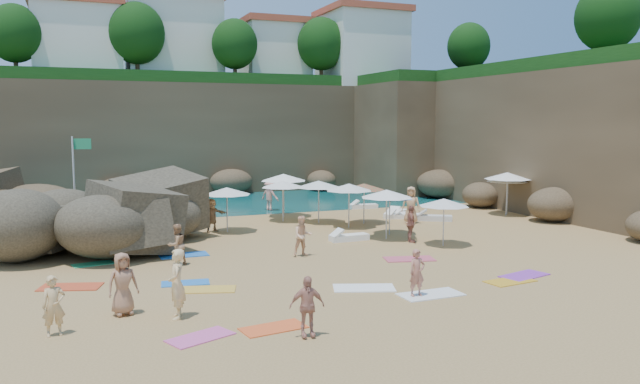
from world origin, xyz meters
name	(u,v)px	position (x,y,z in m)	size (l,w,h in m)	color
ground	(302,250)	(0.00, 0.00, 0.00)	(120.00, 120.00, 0.00)	tan
seawater	(183,183)	(0.00, 30.00, 0.00)	(120.00, 120.00, 0.00)	#0C4751
cliff_back	(217,137)	(2.00, 25.00, 4.00)	(44.00, 8.00, 8.00)	brown
cliff_right	(540,141)	(19.00, 8.00, 4.00)	(8.00, 30.00, 8.00)	brown
cliff_corner	(416,137)	(17.00, 20.00, 4.00)	(10.00, 12.00, 8.00)	brown
rock_promontory	(32,212)	(-11.00, 16.00, 0.00)	(12.00, 7.00, 2.00)	brown
clifftop_buildings	(226,45)	(2.96, 25.79, 11.24)	(28.48, 9.48, 7.00)	white
clifftop_trees	(271,36)	(4.78, 19.52, 11.26)	(35.60, 23.82, 4.40)	#11380F
rock_outcrop	(104,252)	(-7.60, 2.49, 0.00)	(7.87, 5.90, 3.15)	brown
flag_pole	(77,171)	(-8.47, 8.29, 2.91)	(0.89, 0.19, 4.56)	silver
parasol_0	(227,191)	(-1.90, 5.16, 1.98)	(2.28, 2.28, 2.16)	silver
parasol_1	(284,177)	(2.09, 8.69, 2.20)	(2.53, 2.53, 2.40)	silver
parasol_2	(319,184)	(3.14, 6.07, 2.03)	(2.34, 2.34, 2.22)	silver
parasol_4	(507,176)	(13.99, 4.74, 2.23)	(2.56, 2.56, 2.43)	silver
parasol_5	(283,184)	(1.60, 7.31, 1.98)	(2.28, 2.28, 2.16)	silver
parasol_6	(364,187)	(5.26, 5.08, 1.91)	(2.21, 2.21, 2.09)	silver
parasol_7	(349,187)	(4.04, 4.25, 2.02)	(2.33, 2.33, 2.20)	silver
parasol_8	(508,179)	(14.33, 5.10, 2.02)	(2.33, 2.33, 2.20)	silver
parasol_9	(387,194)	(4.36, 0.86, 2.05)	(2.36, 2.36, 2.23)	silver
parasol_10	(390,195)	(5.01, 1.78, 1.85)	(2.13, 2.13, 2.02)	silver
parasol_11	(444,202)	(5.91, -1.39, 1.86)	(2.14, 2.14, 2.02)	silver
lounger_0	(397,215)	(7.82, 6.16, 0.13)	(1.65, 0.55, 0.26)	white
lounger_1	(364,206)	(7.68, 10.14, 0.13)	(1.66, 0.55, 0.26)	white
lounger_2	(398,213)	(8.32, 6.98, 0.13)	(1.73, 0.58, 0.27)	white
lounger_3	(407,216)	(8.21, 5.79, 0.12)	(1.56, 0.52, 0.24)	white
lounger_4	(434,218)	(9.15, 4.53, 0.15)	(1.87, 0.62, 0.29)	silver
lounger_5	(349,238)	(2.64, 1.10, 0.14)	(1.76, 0.59, 0.27)	white
towel_0	(185,283)	(-5.35, -3.63, 0.01)	(1.54, 0.77, 0.03)	blue
towel_1	(200,337)	(-5.87, -8.96, 0.01)	(1.60, 0.80, 0.03)	#DE569E
towel_2	(273,328)	(-4.01, -8.96, 0.01)	(1.65, 0.83, 0.03)	#F65B26
towel_3	(93,264)	(-8.08, 0.38, 0.01)	(1.45, 0.72, 0.03)	#30A866
towel_4	(208,289)	(-4.84, -4.69, 0.02)	(1.73, 0.87, 0.03)	gold
towel_5	(364,288)	(-0.19, -6.35, 0.02)	(1.93, 0.97, 0.03)	white
towel_6	(524,275)	(5.62, -6.90, 0.02)	(1.76, 0.88, 0.03)	purple
towel_7	(70,287)	(-8.85, -2.77, 0.02)	(1.88, 0.94, 0.03)	#CF4524
towel_8	(184,255)	(-4.70, 0.69, 0.02)	(1.87, 0.94, 0.03)	blue
towel_9	(409,259)	(3.24, -3.19, 0.02)	(1.89, 0.95, 0.03)	#CE5066
towel_10	(510,281)	(4.68, -7.35, 0.01)	(1.68, 0.84, 0.03)	gold
towel_13	(431,295)	(1.38, -7.77, 0.02)	(1.95, 0.98, 0.03)	white
person_stand_0	(54,306)	(-9.19, -7.48, 0.76)	(0.55, 0.36, 1.51)	tan
person_stand_1	(177,245)	(-5.20, -0.95, 0.77)	(0.75, 0.58, 1.54)	tan
person_stand_2	(270,195)	(2.13, 11.42, 0.91)	(1.18, 0.49, 1.83)	#E29380
person_stand_3	(411,224)	(4.99, -0.23, 0.81)	(0.95, 0.40, 1.63)	#9C5D4E
person_stand_4	(411,205)	(7.54, 4.22, 0.96)	(0.94, 0.51, 1.92)	tan
person_stand_5	(212,215)	(-2.54, 5.60, 0.80)	(1.49, 0.43, 1.60)	tan
person_stand_6	(177,284)	(-6.15, -7.20, 0.94)	(0.69, 0.45, 1.89)	#F3CC8A
person_lie_1	(307,330)	(-3.44, -9.89, 0.18)	(0.88, 1.50, 0.37)	tan
person_lie_2	(124,307)	(-7.48, -6.39, 0.23)	(0.83, 1.70, 0.45)	#A06D50
person_lie_4	(417,291)	(0.87, -7.79, 0.17)	(0.52, 1.42, 0.34)	#B06B58
person_lie_5	(303,249)	(-0.39, -1.20, 0.30)	(0.76, 1.57, 0.59)	#F9BB8D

